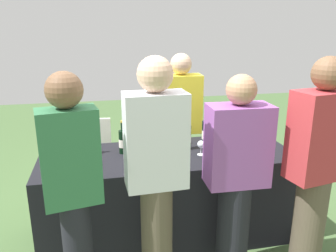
{
  "coord_description": "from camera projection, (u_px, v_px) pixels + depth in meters",
  "views": [
    {
      "loc": [
        -0.56,
        -2.65,
        1.84
      ],
      "look_at": [
        0.0,
        0.0,
        1.04
      ],
      "focal_mm": 35.82,
      "sensor_mm": 36.0,
      "label": 1
    }
  ],
  "objects": [
    {
      "name": "server_pouring",
      "position": [
        180.0,
        125.0,
        3.48
      ],
      "size": [
        0.43,
        0.25,
        1.59
      ],
      "rotation": [
        0.0,
        0.0,
        3.09
      ],
      "color": "#3F3351",
      "rests_on": "ground_plane"
    },
    {
      "name": "wine_bottle_1",
      "position": [
        123.0,
        141.0,
        2.88
      ],
      "size": [
        0.07,
        0.07,
        0.29
      ],
      "color": "black",
      "rests_on": "tasting_table"
    },
    {
      "name": "wine_glass_3",
      "position": [
        237.0,
        143.0,
        2.86
      ],
      "size": [
        0.06,
        0.06,
        0.14
      ],
      "color": "silver",
      "rests_on": "tasting_table"
    },
    {
      "name": "guest_2",
      "position": [
        236.0,
        176.0,
        2.38
      ],
      "size": [
        0.44,
        0.25,
        1.55
      ],
      "rotation": [
        0.0,
        0.0,
        -0.03
      ],
      "color": "black",
      "rests_on": "ground_plane"
    },
    {
      "name": "guest_0",
      "position": [
        73.0,
        188.0,
        2.06
      ],
      "size": [
        0.37,
        0.25,
        1.61
      ],
      "rotation": [
        0.0,
        0.0,
        0.19
      ],
      "color": "black",
      "rests_on": "ground_plane"
    },
    {
      "name": "wine_bottle_0",
      "position": [
        82.0,
        142.0,
        2.84
      ],
      "size": [
        0.07,
        0.07,
        0.32
      ],
      "color": "black",
      "rests_on": "tasting_table"
    },
    {
      "name": "guest_1",
      "position": [
        156.0,
        174.0,
        2.2
      ],
      "size": [
        0.4,
        0.23,
        1.68
      ],
      "rotation": [
        0.0,
        0.0,
        0.04
      ],
      "color": "brown",
      "rests_on": "ground_plane"
    },
    {
      "name": "ground_plane",
      "position": [
        168.0,
        233.0,
        3.12
      ],
      "size": [
        12.0,
        12.0,
        0.0
      ],
      "primitive_type": "plane",
      "color": "#476638"
    },
    {
      "name": "wine_bottle_5",
      "position": [
        206.0,
        133.0,
        3.07
      ],
      "size": [
        0.07,
        0.07,
        0.33
      ],
      "color": "black",
      "rests_on": "tasting_table"
    },
    {
      "name": "tasting_table",
      "position": [
        168.0,
        195.0,
        3.01
      ],
      "size": [
        2.17,
        0.78,
        0.79
      ],
      "primitive_type": "cube",
      "color": "black",
      "rests_on": "ground_plane"
    },
    {
      "name": "wine_glass_1",
      "position": [
        201.0,
        145.0,
        2.84
      ],
      "size": [
        0.07,
        0.07,
        0.13
      ],
      "color": "silver",
      "rests_on": "tasting_table"
    },
    {
      "name": "wine_bottle_3",
      "position": [
        170.0,
        135.0,
        3.05
      ],
      "size": [
        0.07,
        0.07,
        0.3
      ],
      "color": "black",
      "rests_on": "tasting_table"
    },
    {
      "name": "wine_bottle_6",
      "position": [
        217.0,
        133.0,
        3.06
      ],
      "size": [
        0.07,
        0.07,
        0.32
      ],
      "color": "black",
      "rests_on": "tasting_table"
    },
    {
      "name": "wine_glass_2",
      "position": [
        214.0,
        147.0,
        2.74
      ],
      "size": [
        0.07,
        0.07,
        0.15
      ],
      "color": "silver",
      "rests_on": "tasting_table"
    },
    {
      "name": "guest_3",
      "position": [
        316.0,
        167.0,
        2.33
      ],
      "size": [
        0.45,
        0.3,
        1.67
      ],
      "rotation": [
        0.0,
        0.0,
        0.18
      ],
      "color": "brown",
      "rests_on": "ground_plane"
    },
    {
      "name": "menu_board",
      "position": [
        87.0,
        156.0,
        3.77
      ],
      "size": [
        0.55,
        0.08,
        0.88
      ],
      "primitive_type": "cube",
      "rotation": [
        0.0,
        0.0,
        -0.09
      ],
      "color": "white",
      "rests_on": "ground_plane"
    },
    {
      "name": "wine_glass_0",
      "position": [
        88.0,
        154.0,
        2.61
      ],
      "size": [
        0.06,
        0.06,
        0.14
      ],
      "color": "silver",
      "rests_on": "tasting_table"
    },
    {
      "name": "wine_bottle_2",
      "position": [
        140.0,
        138.0,
        2.92
      ],
      "size": [
        0.07,
        0.07,
        0.33
      ],
      "color": "black",
      "rests_on": "tasting_table"
    },
    {
      "name": "wine_bottle_4",
      "position": [
        187.0,
        137.0,
        2.98
      ],
      "size": [
        0.07,
        0.07,
        0.31
      ],
      "color": "black",
      "rests_on": "tasting_table"
    }
  ]
}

